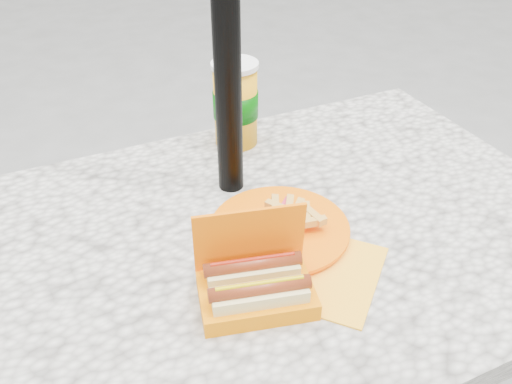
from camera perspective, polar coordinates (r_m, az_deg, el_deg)
name	(u,v)px	position (r m, az deg, el deg)	size (l,w,h in m)	color
picnic_table	(265,274)	(1.06, 0.93, -8.64)	(1.20, 0.80, 0.75)	beige
umbrella_pole	(226,13)	(0.95, -3.21, 18.33)	(0.05, 0.05, 2.20)	black
hotdog_box	(256,285)	(0.84, -0.03, -9.78)	(0.20, 0.15, 0.14)	#F46600
fries_plate	(282,230)	(0.97, 2.80, -4.07)	(0.28, 0.38, 0.05)	#FFAC21
soda_cup	(236,104)	(1.21, -2.16, 9.27)	(0.10, 0.10, 0.19)	#F7A611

